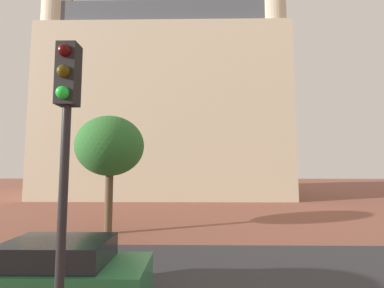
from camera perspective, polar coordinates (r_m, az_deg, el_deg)
name	(u,v)px	position (r m, az deg, el deg)	size (l,w,h in m)	color
ground_plane	(186,256)	(10.28, -1.38, -23.66)	(120.00, 120.00, 0.00)	brown
street_asphalt_strip	(183,280)	(8.42, -1.98, -27.98)	(120.00, 6.67, 0.00)	#2D2D33
landmark_building	(169,101)	(31.65, -5.22, 9.44)	(25.86, 13.53, 38.00)	beige
car_green	(57,275)	(7.53, -27.71, -24.29)	(4.27, 1.93, 1.54)	#287042
traffic_light_pole	(64,151)	(3.97, -26.46, -1.41)	(0.28, 0.34, 5.05)	black
tree_curb_far	(110,146)	(13.63, -17.69, -0.53)	(3.37, 3.37, 5.85)	brown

